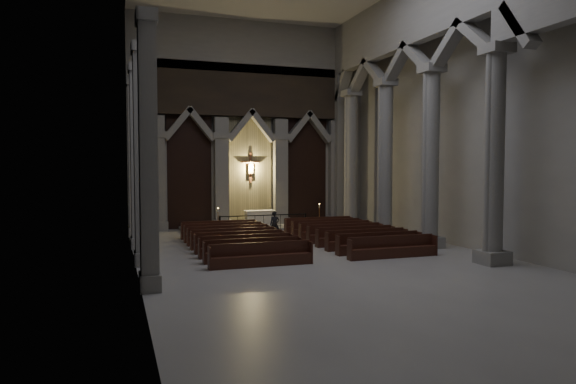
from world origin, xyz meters
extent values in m
plane|color=#A19E99|center=(0.00, 0.00, 0.00)|extent=(24.00, 24.00, 0.00)
cube|color=gray|center=(0.00, 12.00, 6.00)|extent=(14.00, 0.10, 12.00)
cube|color=gray|center=(-7.00, 0.00, 6.00)|extent=(0.10, 24.00, 12.00)
cube|color=gray|center=(7.00, 0.00, 6.00)|extent=(0.10, 24.00, 12.00)
cube|color=gray|center=(-5.40, 11.50, 3.20)|extent=(0.80, 0.50, 6.40)
cube|color=gray|center=(-5.40, 11.50, 0.25)|extent=(1.05, 0.70, 0.50)
cube|color=gray|center=(-5.40, 11.50, 5.35)|extent=(1.00, 0.65, 0.35)
cube|color=gray|center=(-1.80, 11.50, 3.20)|extent=(0.80, 0.50, 6.40)
cube|color=gray|center=(-1.80, 11.50, 0.25)|extent=(1.05, 0.70, 0.50)
cube|color=gray|center=(-1.80, 11.50, 5.35)|extent=(1.00, 0.65, 0.35)
cube|color=gray|center=(1.80, 11.50, 3.20)|extent=(0.80, 0.50, 6.40)
cube|color=gray|center=(1.80, 11.50, 0.25)|extent=(1.05, 0.70, 0.50)
cube|color=gray|center=(1.80, 11.50, 5.35)|extent=(1.00, 0.65, 0.35)
cube|color=gray|center=(5.40, 11.50, 3.20)|extent=(0.80, 0.50, 6.40)
cube|color=gray|center=(5.40, 11.50, 0.25)|extent=(1.05, 0.70, 0.50)
cube|color=gray|center=(5.40, 11.50, 5.35)|extent=(1.00, 0.65, 0.35)
cube|color=black|center=(-3.60, 11.85, 3.50)|extent=(2.60, 0.15, 7.00)
cube|color=tan|center=(0.00, 11.85, 3.50)|extent=(2.60, 0.15, 7.00)
cube|color=black|center=(3.60, 11.85, 3.50)|extent=(2.60, 0.15, 7.00)
cube|color=black|center=(0.00, 11.50, 8.00)|extent=(12.00, 0.50, 3.00)
cube|color=gray|center=(-6.20, 11.50, 4.50)|extent=(1.60, 0.50, 9.00)
cube|color=gray|center=(6.20, 11.50, 4.50)|extent=(1.60, 0.50, 9.00)
cube|color=gray|center=(0.00, 11.50, 10.50)|extent=(14.00, 0.50, 3.00)
plane|color=#E7C768|center=(0.00, 11.82, 3.50)|extent=(1.50, 0.00, 1.50)
cube|color=brown|center=(0.00, 11.73, 3.50)|extent=(0.13, 0.08, 1.80)
cube|color=brown|center=(0.00, 11.73, 3.85)|extent=(1.10, 0.08, 0.13)
cube|color=tan|center=(0.00, 11.67, 3.45)|extent=(0.26, 0.10, 0.60)
sphere|color=tan|center=(0.00, 11.67, 3.85)|extent=(0.17, 0.17, 0.17)
cylinder|color=tan|center=(-0.26, 11.67, 3.82)|extent=(0.45, 0.08, 0.08)
cylinder|color=tan|center=(0.26, 11.67, 3.82)|extent=(0.45, 0.08, 0.08)
cube|color=gray|center=(5.50, 9.50, 0.25)|extent=(1.00, 1.00, 0.50)
cylinder|color=gray|center=(5.50, 9.50, 4.00)|extent=(0.70, 0.70, 7.50)
cube|color=gray|center=(5.50, 9.50, 7.85)|extent=(0.95, 0.95, 0.35)
cube|color=gray|center=(5.50, 5.50, 0.25)|extent=(1.00, 1.00, 0.50)
cylinder|color=gray|center=(5.50, 5.50, 4.00)|extent=(0.70, 0.70, 7.50)
cube|color=gray|center=(5.50, 5.50, 7.85)|extent=(0.95, 0.95, 0.35)
cube|color=gray|center=(5.50, 1.50, 0.25)|extent=(1.00, 1.00, 0.50)
cylinder|color=gray|center=(5.50, 1.50, 4.00)|extent=(0.70, 0.70, 7.50)
cube|color=gray|center=(5.50, 1.50, 7.85)|extent=(0.95, 0.95, 0.35)
cube|color=gray|center=(5.50, -2.50, 0.25)|extent=(1.00, 1.00, 0.50)
cylinder|color=gray|center=(5.50, -2.50, 4.00)|extent=(0.70, 0.70, 7.50)
cube|color=gray|center=(5.50, -2.50, 7.85)|extent=(0.95, 0.95, 0.35)
cube|color=gray|center=(5.50, 11.40, 4.60)|extent=(0.55, 1.20, 9.20)
cube|color=gray|center=(-6.75, 9.50, 0.25)|extent=(0.60, 1.00, 0.50)
cube|color=gray|center=(-6.75, 9.50, 4.00)|extent=(0.50, 0.80, 7.50)
cube|color=gray|center=(-6.75, 9.50, 7.85)|extent=(0.60, 1.00, 0.35)
cube|color=gray|center=(-6.75, 5.50, 0.25)|extent=(0.60, 1.00, 0.50)
cube|color=gray|center=(-6.75, 5.50, 4.00)|extent=(0.50, 0.80, 7.50)
cube|color=gray|center=(-6.75, 5.50, 7.85)|extent=(0.60, 1.00, 0.35)
cube|color=gray|center=(-6.75, 1.50, 0.25)|extent=(0.60, 1.00, 0.50)
cube|color=gray|center=(-6.75, 1.50, 4.00)|extent=(0.50, 0.80, 7.50)
cube|color=gray|center=(-6.75, 1.50, 7.85)|extent=(0.60, 1.00, 0.35)
cube|color=gray|center=(-6.75, -2.50, 0.25)|extent=(0.60, 1.00, 0.50)
cube|color=gray|center=(-6.75, -2.50, 4.00)|extent=(0.50, 0.80, 7.50)
cube|color=gray|center=(-6.75, -2.50, 7.85)|extent=(0.60, 1.00, 0.35)
cube|color=gray|center=(0.00, 10.60, 0.07)|extent=(8.50, 2.60, 0.15)
cube|color=beige|center=(0.25, 10.66, 0.58)|extent=(1.62, 0.63, 0.85)
cube|color=white|center=(0.25, 10.66, 1.02)|extent=(1.75, 0.70, 0.04)
cube|color=black|center=(0.00, 8.94, 0.92)|extent=(4.85, 0.05, 0.05)
cube|color=black|center=(-2.43, 8.94, 0.49)|extent=(0.09, 0.09, 0.97)
cube|color=black|center=(2.43, 8.94, 0.49)|extent=(0.09, 0.09, 0.97)
cylinder|color=black|center=(-1.94, 8.94, 0.46)|extent=(0.02, 0.02, 0.89)
cylinder|color=black|center=(-1.46, 8.94, 0.46)|extent=(0.02, 0.02, 0.89)
cylinder|color=black|center=(-0.97, 8.94, 0.46)|extent=(0.02, 0.02, 0.89)
cylinder|color=black|center=(-0.49, 8.94, 0.46)|extent=(0.02, 0.02, 0.89)
cylinder|color=black|center=(0.00, 8.94, 0.46)|extent=(0.02, 0.02, 0.89)
cylinder|color=black|center=(0.49, 8.94, 0.46)|extent=(0.02, 0.02, 0.89)
cylinder|color=black|center=(0.97, 8.94, 0.46)|extent=(0.02, 0.02, 0.89)
cylinder|color=black|center=(1.46, 8.94, 0.46)|extent=(0.02, 0.02, 0.89)
cylinder|color=black|center=(1.94, 8.94, 0.46)|extent=(0.02, 0.02, 0.89)
cylinder|color=#98612E|center=(-2.52, 8.90, 0.02)|extent=(0.24, 0.24, 0.05)
cylinder|color=#98612E|center=(-2.52, 8.90, 0.59)|extent=(0.04, 0.04, 1.14)
cylinder|color=#98612E|center=(-2.52, 8.90, 1.16)|extent=(0.12, 0.12, 0.02)
cylinder|color=beige|center=(-2.52, 8.90, 1.27)|extent=(0.05, 0.05, 0.20)
sphere|color=#E6B950|center=(-2.52, 8.90, 1.38)|extent=(0.04, 0.04, 0.04)
cylinder|color=#98612E|center=(3.49, 9.43, 0.03)|extent=(0.24, 0.24, 0.05)
cylinder|color=#98612E|center=(3.49, 9.43, 0.61)|extent=(0.04, 0.04, 1.17)
cylinder|color=#98612E|center=(3.49, 9.43, 1.19)|extent=(0.12, 0.12, 0.02)
cylinder|color=beige|center=(3.49, 9.43, 1.30)|extent=(0.05, 0.05, 0.20)
sphere|color=#E6B950|center=(3.49, 9.43, 1.42)|extent=(0.04, 0.04, 0.04)
cube|color=black|center=(-2.70, 7.56, 0.20)|extent=(3.79, 0.36, 0.41)
cube|color=black|center=(-2.70, 7.73, 0.63)|extent=(3.79, 0.06, 0.45)
cube|color=black|center=(-4.59, 7.56, 0.41)|extent=(0.05, 0.41, 0.81)
cube|color=black|center=(-0.81, 7.56, 0.41)|extent=(0.05, 0.41, 0.81)
cube|color=black|center=(2.70, 7.56, 0.20)|extent=(3.79, 0.36, 0.41)
cube|color=black|center=(2.70, 7.73, 0.63)|extent=(3.79, 0.06, 0.45)
cube|color=black|center=(0.81, 7.56, 0.41)|extent=(0.05, 0.41, 0.81)
cube|color=black|center=(4.59, 7.56, 0.41)|extent=(0.05, 0.41, 0.81)
cube|color=black|center=(-2.70, 6.45, 0.20)|extent=(3.79, 0.36, 0.41)
cube|color=black|center=(-2.70, 6.62, 0.63)|extent=(3.79, 0.06, 0.45)
cube|color=black|center=(-4.59, 6.45, 0.41)|extent=(0.05, 0.41, 0.81)
cube|color=black|center=(-0.81, 6.45, 0.41)|extent=(0.05, 0.41, 0.81)
cube|color=black|center=(2.70, 6.45, 0.20)|extent=(3.79, 0.36, 0.41)
cube|color=black|center=(2.70, 6.62, 0.63)|extent=(3.79, 0.06, 0.45)
cube|color=black|center=(0.81, 6.45, 0.41)|extent=(0.05, 0.41, 0.81)
cube|color=black|center=(4.59, 6.45, 0.41)|extent=(0.05, 0.41, 0.81)
cube|color=black|center=(-2.70, 5.35, 0.20)|extent=(3.79, 0.36, 0.41)
cube|color=black|center=(-2.70, 5.52, 0.63)|extent=(3.79, 0.06, 0.45)
cube|color=black|center=(-4.59, 5.35, 0.41)|extent=(0.05, 0.41, 0.81)
cube|color=black|center=(-0.81, 5.35, 0.41)|extent=(0.05, 0.41, 0.81)
cube|color=black|center=(2.70, 5.35, 0.20)|extent=(3.79, 0.36, 0.41)
cube|color=black|center=(2.70, 5.52, 0.63)|extent=(3.79, 0.06, 0.45)
cube|color=black|center=(0.81, 5.35, 0.41)|extent=(0.05, 0.41, 0.81)
cube|color=black|center=(4.59, 5.35, 0.41)|extent=(0.05, 0.41, 0.81)
cube|color=black|center=(-2.70, 4.24, 0.20)|extent=(3.79, 0.36, 0.41)
cube|color=black|center=(-2.70, 4.42, 0.63)|extent=(3.79, 0.06, 0.45)
cube|color=black|center=(-4.59, 4.24, 0.41)|extent=(0.05, 0.41, 0.81)
cube|color=black|center=(-0.81, 4.24, 0.41)|extent=(0.05, 0.41, 0.81)
cube|color=black|center=(2.70, 4.24, 0.20)|extent=(3.79, 0.36, 0.41)
cube|color=black|center=(2.70, 4.42, 0.63)|extent=(3.79, 0.06, 0.45)
cube|color=black|center=(0.81, 4.24, 0.41)|extent=(0.05, 0.41, 0.81)
cube|color=black|center=(4.59, 4.24, 0.41)|extent=(0.05, 0.41, 0.81)
cube|color=black|center=(-2.70, 3.14, 0.20)|extent=(3.79, 0.36, 0.41)
cube|color=black|center=(-2.70, 3.31, 0.63)|extent=(3.79, 0.06, 0.45)
cube|color=black|center=(-4.59, 3.14, 0.41)|extent=(0.05, 0.41, 0.81)
cube|color=black|center=(-0.81, 3.14, 0.41)|extent=(0.05, 0.41, 0.81)
cube|color=black|center=(2.70, 3.14, 0.20)|extent=(3.79, 0.36, 0.41)
cube|color=black|center=(2.70, 3.31, 0.63)|extent=(3.79, 0.06, 0.45)
cube|color=black|center=(0.81, 3.14, 0.41)|extent=(0.05, 0.41, 0.81)
cube|color=black|center=(4.59, 3.14, 0.41)|extent=(0.05, 0.41, 0.81)
cube|color=black|center=(-2.70, 2.04, 0.20)|extent=(3.79, 0.36, 0.41)
cube|color=black|center=(-2.70, 2.21, 0.63)|extent=(3.79, 0.06, 0.45)
cube|color=black|center=(-4.59, 2.04, 0.41)|extent=(0.05, 0.41, 0.81)
cube|color=black|center=(-0.81, 2.04, 0.41)|extent=(0.05, 0.41, 0.81)
cube|color=black|center=(2.70, 2.04, 0.20)|extent=(3.79, 0.36, 0.41)
cube|color=black|center=(2.70, 2.21, 0.63)|extent=(3.79, 0.06, 0.45)
cube|color=black|center=(0.81, 2.04, 0.41)|extent=(0.05, 0.41, 0.81)
cube|color=black|center=(4.59, 2.04, 0.41)|extent=(0.05, 0.41, 0.81)
cube|color=black|center=(-2.70, 0.93, 0.20)|extent=(3.79, 0.36, 0.41)
cube|color=black|center=(-2.70, 1.10, 0.63)|extent=(3.79, 0.06, 0.45)
cube|color=black|center=(-4.59, 0.93, 0.41)|extent=(0.05, 0.41, 0.81)
cube|color=black|center=(-0.81, 0.93, 0.41)|extent=(0.05, 0.41, 0.81)
cube|color=black|center=(2.70, 0.93, 0.20)|extent=(3.79, 0.36, 0.41)
cube|color=black|center=(2.70, 1.10, 0.63)|extent=(3.79, 0.06, 0.45)
cube|color=black|center=(0.81, 0.93, 0.41)|extent=(0.05, 0.41, 0.81)
cube|color=black|center=(4.59, 0.93, 0.41)|extent=(0.05, 0.41, 0.81)
cube|color=black|center=(-2.70, -0.17, 0.20)|extent=(3.79, 0.36, 0.41)
cube|color=black|center=(-2.70, 0.00, 0.63)|extent=(3.79, 0.06, 0.45)
cube|color=black|center=(-4.59, -0.17, 0.41)|extent=(0.05, 0.41, 0.81)
cube|color=black|center=(-0.81, -0.17, 0.41)|extent=(0.05, 0.41, 0.81)
cube|color=black|center=(2.70, -0.17, 0.20)|extent=(3.79, 0.36, 0.41)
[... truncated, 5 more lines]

